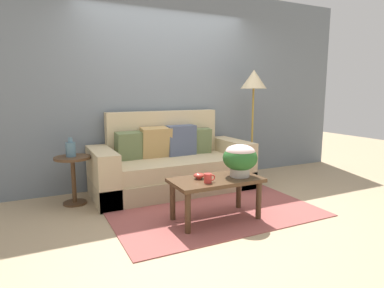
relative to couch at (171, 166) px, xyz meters
The scene contains 11 objects.
ground_plane 0.94m from the couch, 82.53° to the right, with size 14.00×14.00×0.00m, color tan.
wall_back 1.19m from the couch, 76.57° to the left, with size 6.40×0.12×2.83m, color slate.
area_rug 0.95m from the couch, 82.65° to the right, with size 2.30×1.64×0.01m, color #994C47.
couch is the anchor object (origin of this frame).
coffee_table 1.21m from the couch, 89.65° to the right, with size 0.95×0.49×0.45m.
side_table 1.28m from the couch, behind, with size 0.42×0.42×0.59m.
floor_lamp 1.71m from the couch, ahead, with size 0.38×0.38×1.67m.
potted_plant 1.32m from the couch, 77.50° to the right, with size 0.37×0.37×0.34m.
coffee_mug 1.33m from the couch, 96.30° to the right, with size 0.12×0.08×0.09m.
snack_bowl 1.16m from the couch, 97.91° to the right, with size 0.12×0.12×0.06m.
table_vase 1.34m from the couch, behind, with size 0.11×0.11×0.23m.
Camera 1 is at (-1.79, -3.22, 1.36)m, focal length 30.77 mm.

